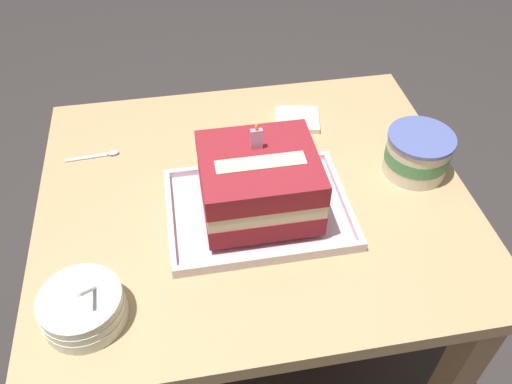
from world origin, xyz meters
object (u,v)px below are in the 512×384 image
(foil_tray, at_px, (258,210))
(napkin_pile, at_px, (297,119))
(bowl_stack, at_px, (83,308))
(ice_cream_tub, at_px, (417,153))
(serving_spoon_near_tray, at_px, (102,155))
(birthday_cake, at_px, (258,182))

(foil_tray, bearing_deg, napkin_pile, 62.43)
(bowl_stack, distance_m, ice_cream_tub, 0.75)
(foil_tray, bearing_deg, serving_spoon_near_tray, 143.76)
(bowl_stack, bearing_deg, birthday_cake, 29.77)
(bowl_stack, height_order, napkin_pile, bowl_stack)
(foil_tray, distance_m, napkin_pile, 0.33)
(birthday_cake, bearing_deg, serving_spoon_near_tray, 143.76)
(foil_tray, distance_m, birthday_cake, 0.08)
(foil_tray, relative_size, bowl_stack, 2.55)
(serving_spoon_near_tray, height_order, napkin_pile, napkin_pile)
(ice_cream_tub, bearing_deg, birthday_cake, -169.51)
(napkin_pile, bearing_deg, birthday_cake, -117.57)
(foil_tray, distance_m, bowl_stack, 0.39)
(bowl_stack, bearing_deg, foil_tray, 29.77)
(birthday_cake, xyz_separation_m, napkin_pile, (0.15, 0.29, -0.08))
(bowl_stack, bearing_deg, napkin_pile, 44.61)
(foil_tray, height_order, bowl_stack, bowl_stack)
(birthday_cake, relative_size, bowl_stack, 1.55)
(napkin_pile, bearing_deg, ice_cream_tub, -45.58)
(foil_tray, relative_size, ice_cream_tub, 2.58)
(foil_tray, height_order, serving_spoon_near_tray, foil_tray)
(birthday_cake, relative_size, serving_spoon_near_tray, 1.83)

